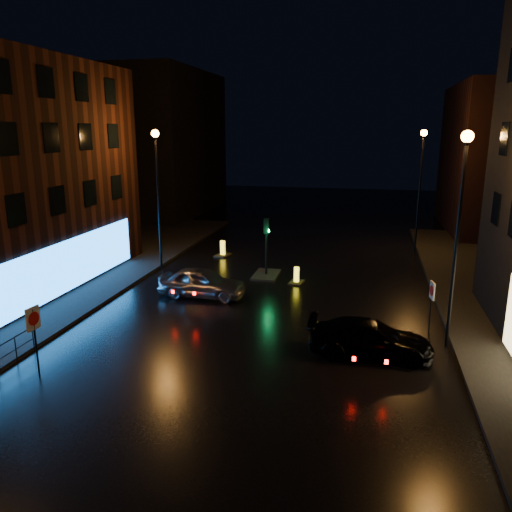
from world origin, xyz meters
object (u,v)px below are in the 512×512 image
object	(u,v)px
road_sign_right	(432,295)
silver_hatchback	(202,282)
traffic_signal	(266,268)
dark_sedan	(370,338)
bollard_far	(223,253)
road_sign_left	(34,324)
bollard_near	(296,280)

from	to	relation	value
road_sign_right	silver_hatchback	bearing A→B (deg)	-23.74
traffic_signal	dark_sedan	world-z (taller)	traffic_signal
bollard_far	road_sign_left	world-z (taller)	road_sign_left
dark_sedan	road_sign_left	xyz separation A→B (m)	(-11.37, -4.15, 1.20)
bollard_near	road_sign_right	size ratio (longest dim) A/B	0.52
silver_hatchback	bollard_near	xyz separation A→B (m)	(4.41, 3.34, -0.55)
silver_hatchback	dark_sedan	distance (m)	9.89
traffic_signal	bollard_near	distance (m)	2.23
traffic_signal	road_sign_right	bearing A→B (deg)	-38.64
traffic_signal	bollard_far	world-z (taller)	traffic_signal
bollard_far	silver_hatchback	bearing A→B (deg)	-68.47
traffic_signal	bollard_far	size ratio (longest dim) A/B	2.54
bollard_near	road_sign_right	world-z (taller)	road_sign_right
traffic_signal	bollard_far	xyz separation A→B (m)	(-3.84, 3.99, -0.27)
road_sign_left	bollard_near	bearing A→B (deg)	66.93
road_sign_right	dark_sedan	bearing A→B (deg)	36.97
silver_hatchback	road_sign_right	world-z (taller)	road_sign_right
dark_sedan	road_sign_left	distance (m)	12.17
dark_sedan	road_sign_right	xyz separation A→B (m)	(2.45, 2.77, 1.01)
bollard_near	silver_hatchback	bearing A→B (deg)	-134.41
dark_sedan	bollard_far	distance (m)	16.72
bollard_near	road_sign_right	xyz separation A→B (m)	(6.50, -5.71, 1.48)
dark_sedan	bollard_far	xyz separation A→B (m)	(-9.84, 13.51, -0.45)
bollard_near	road_sign_left	world-z (taller)	road_sign_left
silver_hatchback	bollard_far	world-z (taller)	silver_hatchback
bollard_near	bollard_far	bearing A→B (deg)	147.45
road_sign_left	traffic_signal	bearing A→B (deg)	75.58
dark_sedan	bollard_near	bearing A→B (deg)	24.54
silver_hatchback	road_sign_left	xyz separation A→B (m)	(-2.92, -9.29, 1.12)
silver_hatchback	dark_sedan	world-z (taller)	silver_hatchback
bollard_far	road_sign_right	distance (m)	16.39
bollard_near	bollard_far	world-z (taller)	bollard_far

